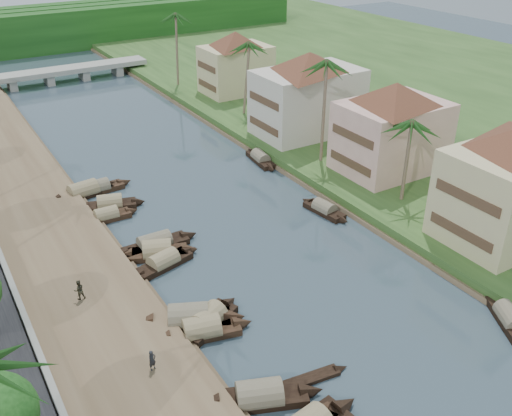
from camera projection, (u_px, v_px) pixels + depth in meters
ground at (319, 300)px, 44.41m from camera, size 220.00×220.00×0.00m
left_bank at (46, 238)px, 51.90m from camera, size 10.00×180.00×0.80m
right_bank at (346, 157)px, 67.88m from camera, size 16.00×180.00×1.20m
treeline at (27, 30)px, 117.64m from camera, size 120.00×14.00×8.00m
bridge at (66, 72)px, 97.68m from camera, size 28.00×4.00×2.40m
building_mid at (392, 126)px, 61.21m from camera, size 14.11×14.11×9.70m
building_far at (308, 93)px, 71.14m from camera, size 15.59×15.59×10.20m
building_distant at (236, 62)px, 86.87m from camera, size 12.62×12.62×9.20m
sampan_3 at (259, 397)px, 35.20m from camera, size 8.40×4.72×2.25m
sampan_4 at (202, 331)px, 40.62m from camera, size 7.88×3.44×2.19m
sampan_5 at (209, 321)px, 41.61m from camera, size 6.95×4.52×2.21m
sampan_6 at (189, 320)px, 41.71m from camera, size 8.58×5.43×2.52m
sampan_7 at (164, 263)px, 48.31m from camera, size 7.42×3.24×1.97m
sampan_8 at (157, 252)px, 49.76m from camera, size 7.43×4.26×2.26m
sampan_9 at (155, 245)px, 50.85m from camera, size 8.46×1.90×2.15m
sampan_10 at (107, 216)px, 55.43m from camera, size 6.47×1.67×1.83m
sampan_11 at (110, 204)px, 57.60m from camera, size 7.34×3.67×2.09m
sampan_12 at (96, 189)px, 60.62m from camera, size 8.37×2.09×2.00m
sampan_13 at (84, 192)px, 59.98m from camera, size 8.74×2.99×2.33m
sampan_14 at (509, 319)px, 41.79m from camera, size 4.67×7.01×1.82m
sampan_15 at (324, 210)px, 56.65m from camera, size 2.22×6.64×1.81m
sampan_16 at (261, 159)px, 67.83m from camera, size 2.19×7.54×1.87m
canoe_1 at (310, 379)px, 36.96m from camera, size 5.69×1.61×0.91m
canoe_2 at (112, 205)px, 58.16m from camera, size 5.25×2.66×0.78m
palm_1 at (411, 125)px, 53.25m from camera, size 3.20×3.20×9.56m
palm_2 at (326, 65)px, 60.29m from camera, size 3.20×3.20×12.82m
palm_3 at (245, 46)px, 75.71m from camera, size 3.20×3.20×11.06m
palm_7 at (174, 16)px, 87.68m from camera, size 3.20×3.20×12.46m
tree_6 at (338, 91)px, 73.86m from camera, size 4.52×4.52×6.47m
person_near at (152, 360)px, 36.44m from camera, size 0.62×0.51×1.48m
person_far at (79, 290)px, 42.92m from camera, size 0.80×0.62×1.63m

